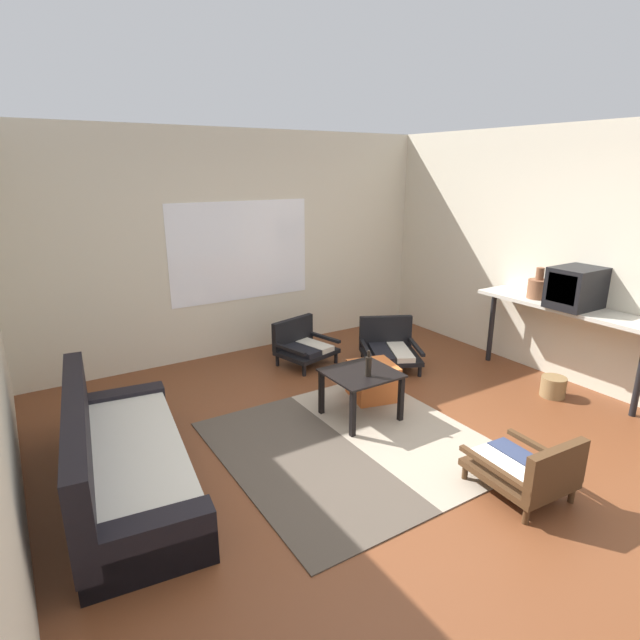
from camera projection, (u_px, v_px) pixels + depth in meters
ground_plane at (397, 457)px, 4.10m from camera, size 7.80×7.80×0.00m
far_wall_with_window at (239, 245)px, 6.18m from camera, size 5.60×0.13×2.70m
side_wall_right at (578, 258)px, 5.31m from camera, size 0.12×6.60×2.70m
area_rug at (352, 444)px, 4.30m from camera, size 2.10×2.13×0.01m
couch at (121, 461)px, 3.64m from camera, size 1.01×2.13×0.75m
coffee_table at (361, 381)px, 4.65m from camera, size 0.63×0.59×0.46m
armchair_by_window at (303, 344)px, 6.01m from camera, size 0.74×0.67×0.52m
armchair_striped_foreground at (527, 469)px, 3.56m from camera, size 0.59×0.68×0.50m
armchair_corner at (389, 347)px, 5.94m from camera, size 0.86×0.86×0.55m
ottoman_orange at (373, 381)px, 5.11m from camera, size 0.52×0.52×0.37m
console_shelf at (561, 313)px, 5.25m from camera, size 0.45×1.83×0.90m
crt_television at (577, 287)px, 5.05m from camera, size 0.54×0.39×0.41m
clay_vase at (538, 288)px, 5.43m from camera, size 0.22×0.22×0.34m
glass_bottle at (368, 366)px, 4.51m from camera, size 0.06×0.06×0.24m
wicker_basket at (553, 387)px, 5.17m from camera, size 0.25×0.25×0.21m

